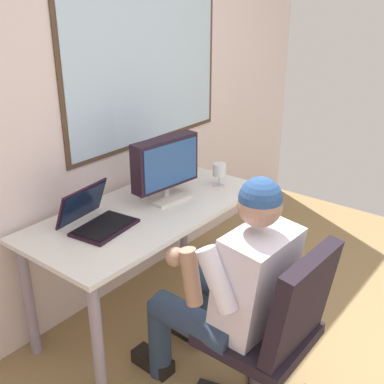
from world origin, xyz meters
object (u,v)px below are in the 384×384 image
(crt_monitor, at_px, (166,165))
(wine_glass, at_px, (219,171))
(office_chair, at_px, (277,325))
(desk, at_px, (148,225))
(laptop, at_px, (94,216))
(person_seated, at_px, (230,285))

(crt_monitor, relative_size, wine_glass, 2.97)
(office_chair, height_order, crt_monitor, crt_monitor)
(desk, xyz_separation_m, crt_monitor, (0.17, 0.01, 0.32))
(office_chair, xyz_separation_m, laptop, (-0.12, 1.05, 0.27))
(office_chair, height_order, laptop, laptop)
(office_chair, distance_m, crt_monitor, 1.15)
(desk, relative_size, wine_glass, 9.64)
(desk, distance_m, laptop, 0.38)
(person_seated, distance_m, laptop, 0.82)
(crt_monitor, height_order, laptop, crt_monitor)
(person_seated, xyz_separation_m, crt_monitor, (0.38, 0.73, 0.33))
(wine_glass, bearing_deg, office_chair, -131.22)
(laptop, bearing_deg, wine_glass, -12.87)
(person_seated, bearing_deg, desk, 74.13)
(crt_monitor, bearing_deg, desk, -176.59)
(desk, height_order, crt_monitor, crt_monitor)
(desk, xyz_separation_m, person_seated, (-0.20, -0.72, -0.01))
(desk, relative_size, person_seated, 1.23)
(person_seated, xyz_separation_m, wine_glass, (0.74, 0.59, 0.22))
(desk, height_order, person_seated, person_seated)
(person_seated, bearing_deg, office_chair, -91.84)
(desk, distance_m, wine_glass, 0.59)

